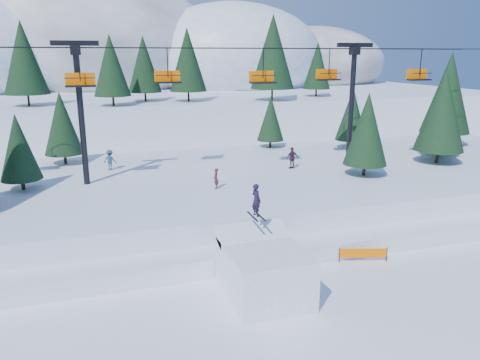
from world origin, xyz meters
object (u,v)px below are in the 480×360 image
object	(u,v)px
chairlift	(224,88)
banner_far	(419,235)
jump_kicker	(264,269)
banner_near	(363,253)

from	to	relation	value
chairlift	banner_far	distance (m)	17.77
jump_kicker	chairlift	world-z (taller)	chairlift
chairlift	banner_near	world-z (taller)	chairlift
chairlift	banner_near	xyz separation A→B (m)	(4.58, -13.55, -8.78)
jump_kicker	chairlift	bearing A→B (deg)	81.26
chairlift	banner_far	xyz separation A→B (m)	(9.64, -12.06, -8.78)
banner_near	banner_far	size ratio (longest dim) A/B	0.96
banner_far	jump_kicker	bearing A→B (deg)	-164.41
chairlift	jump_kicker	bearing A→B (deg)	-98.74
jump_kicker	chairlift	distance (m)	17.50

